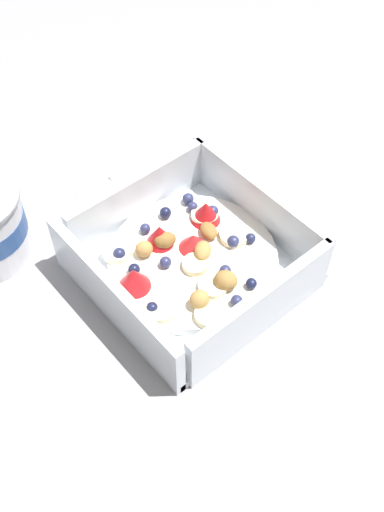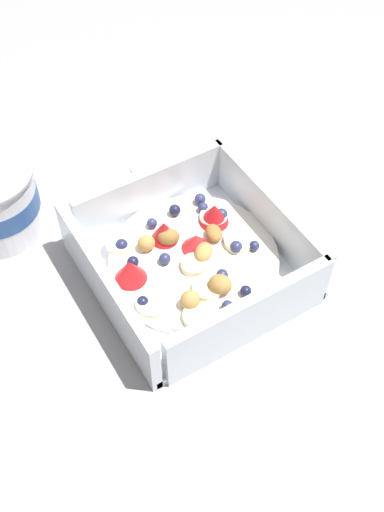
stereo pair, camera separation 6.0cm
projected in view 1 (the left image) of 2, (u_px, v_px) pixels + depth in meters
The scene contains 3 objects.
ground_plane at pixel (193, 270), 0.63m from camera, with size 2.40×2.40×0.00m, color #9E9EA3.
fruit_bowl at pixel (191, 261), 0.61m from camera, with size 0.19×0.19×0.07m.
spoon at pixel (112, 176), 0.70m from camera, with size 0.04×0.17×0.01m.
Camera 1 is at (-0.29, 0.25, 0.50)m, focal length 42.80 mm.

